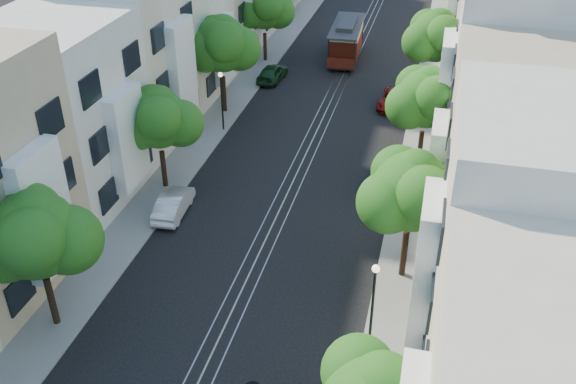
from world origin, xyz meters
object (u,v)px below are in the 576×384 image
Objects in this scene: lamp_west at (221,93)px; parked_car_w_far at (272,73)px; tree_w_a at (36,237)px; parked_car_e_mid at (386,186)px; parked_car_w_mid at (173,204)px; tree_w_d at (265,9)px; cable_car at (346,38)px; tree_w_c at (222,45)px; tree_e_d at (437,37)px; parked_car_e_far at (393,99)px; tree_w_b at (159,120)px; tree_e_b at (413,193)px; tree_e_c at (427,100)px; lamp_east at (374,294)px.

lamp_west is 1.04× the size of parked_car_w_far.
parked_car_e_mid is (12.74, 14.27, -4.14)m from tree_w_a.
parked_car_e_mid is 0.94× the size of parked_car_w_mid.
lamp_west is 10.79m from parked_car_w_mid.
tree_w_d reaches higher than cable_car.
parked_car_w_far is at bearing 75.82° from tree_w_c.
tree_e_d reaches higher than parked_car_e_far.
tree_e_d is at bearing -46.79° from cable_car.
tree_w_a is 23.00m from tree_w_c.
tree_w_b is at bearing -90.00° from tree_w_d.
tree_e_b is 11.00m from tree_e_c.
tree_w_b is 4.78m from parked_car_w_mid.
tree_w_d is 0.82× the size of cable_car.
tree_w_b is at bearing 89.92° from parked_car_w_far.
parked_car_w_far is (1.72, 29.82, -4.05)m from tree_w_a.
parked_car_w_mid is at bearing -146.49° from tree_e_c.
tree_e_d is 1.65× the size of parked_car_e_far.
tree_w_a is at bearing -90.00° from tree_w_d.
parked_car_e_mid is (12.74, 2.27, -3.80)m from tree_w_b.
parked_car_w_far is at bearing 119.05° from tree_e_b.
tree_e_b is at bearing -61.93° from tree_w_d.
tree_w_d is 14.32m from parked_car_e_far.
tree_w_b reaches higher than parked_car_w_far.
tree_w_a is 0.84× the size of cable_car.
tree_w_d reaches higher than parked_car_e_far.
tree_e_d reaches higher than parked_car_w_mid.
tree_w_c is at bearing 144.19° from parked_car_e_mid.
lamp_west is at bearing 84.03° from tree_w_b.
tree_w_a is 1.07× the size of tree_w_b.
parked_car_e_far is (11.81, -7.03, -4.02)m from tree_w_d.
tree_w_c is 16.08m from parked_car_e_mid.
tree_w_d is at bearing -62.13° from parked_car_w_far.
parked_car_w_mid is at bearing 169.06° from tree_e_b.
tree_e_b is 30.60m from tree_w_d.
parked_car_w_far is at bearing 176.29° from tree_e_d.
tree_e_b is 1.61× the size of lamp_west.
tree_w_d reaches higher than parked_car_w_mid.
tree_e_b is 13.73m from parked_car_w_mid.
tree_w_b is 1.64× the size of parked_car_w_mid.
lamp_east reaches higher than parked_car_e_mid.
tree_w_c is at bearing 122.65° from lamp_east.
tree_w_c is at bearing -156.20° from parked_car_e_far.
tree_w_b is 1.52× the size of parked_car_e_far.
parked_car_w_far reaches higher than parked_car_w_mid.
tree_e_d is 1.09× the size of tree_w_b.
tree_w_c reaches higher than tree_e_b.
tree_w_c is 0.89× the size of cable_car.
tree_e_c reaches higher than parked_car_e_far.
tree_w_d is at bearing 90.00° from tree_w_a.
tree_e_d is (0.00, 22.00, 0.13)m from tree_e_b.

